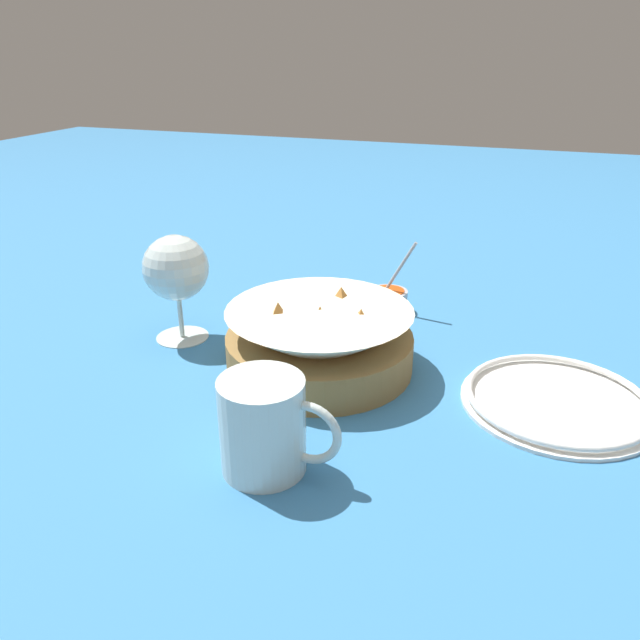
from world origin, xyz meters
name	(u,v)px	position (x,y,z in m)	size (l,w,h in m)	color
ground_plane	(315,367)	(0.00, 0.00, 0.00)	(4.00, 4.00, 0.00)	teal
food_basket	(320,340)	(0.01, 0.00, 0.04)	(0.24, 0.24, 0.10)	olive
sauce_cup	(389,299)	(0.05, 0.22, 0.02)	(0.07, 0.06, 0.12)	#B7B7BC
wine_glass	(176,271)	(-0.21, 0.02, 0.10)	(0.09, 0.09, 0.15)	silver
beer_mug	(264,429)	(0.03, -0.22, 0.05)	(0.13, 0.09, 0.10)	silver
side_plate	(557,400)	(0.30, 0.01, 0.01)	(0.22, 0.22, 0.01)	white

